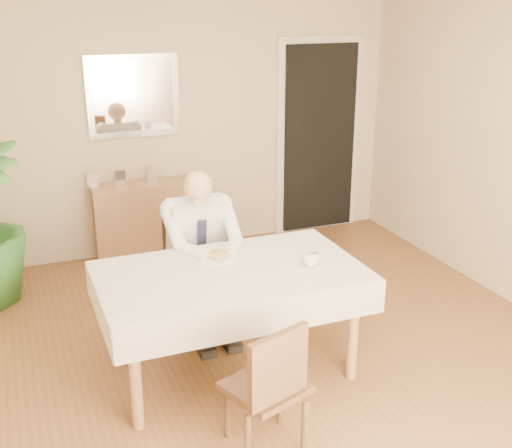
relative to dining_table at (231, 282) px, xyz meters
name	(u,v)px	position (x,y,z in m)	size (l,w,h in m)	color
room	(277,189)	(0.28, -0.10, 0.63)	(5.00, 5.02, 2.60)	brown
doorway	(319,139)	(1.83, 2.37, 0.33)	(0.96, 0.07, 2.10)	silver
mirror	(133,96)	(-0.10, 2.37, 0.88)	(0.86, 0.04, 0.76)	silver
dining_table	(231,282)	(0.00, 0.00, 0.00)	(1.72, 1.02, 0.75)	#906845
chair_far	(193,258)	(0.00, 0.88, -0.17)	(0.46, 0.47, 0.88)	#402919
chair_near	(270,385)	(-0.09, -0.89, -0.21)	(0.50, 0.51, 0.83)	#402919
seated_man	(204,247)	(0.00, 0.59, 0.02)	(0.48, 0.72, 1.24)	white
plate	(217,257)	(-0.02, 0.22, 0.09)	(0.26, 0.26, 0.02)	white
food	(217,254)	(-0.02, 0.22, 0.11)	(0.14, 0.14, 0.06)	olive
knife	(225,257)	(0.02, 0.16, 0.11)	(0.01, 0.01, 0.13)	silver
fork	(214,259)	(-0.06, 0.16, 0.11)	(0.01, 0.01, 0.13)	silver
coffee_mug	(311,259)	(0.52, -0.12, 0.13)	(0.11, 0.11, 0.09)	white
sideboard	(144,221)	(-0.10, 2.22, -0.29)	(0.94, 0.32, 0.75)	#906845
photo_frame_left	(92,180)	(-0.56, 2.25, 0.15)	(0.10, 0.02, 0.14)	silver
photo_frame_center	(120,178)	(-0.30, 2.25, 0.15)	(0.10, 0.02, 0.14)	silver
photo_frame_right	(152,174)	(0.01, 2.28, 0.15)	(0.10, 0.02, 0.14)	silver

